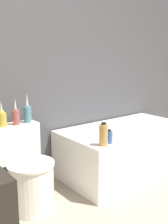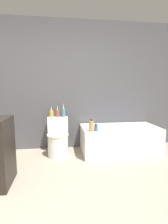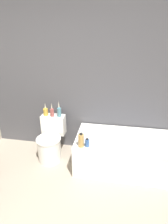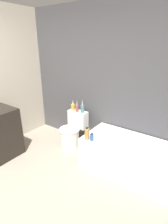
{
  "view_description": "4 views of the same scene",
  "coord_description": "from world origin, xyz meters",
  "px_view_note": "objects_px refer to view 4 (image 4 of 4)",
  "views": [
    {
      "loc": [
        -1.27,
        -0.21,
        1.28
      ],
      "look_at": [
        0.15,
        1.59,
        0.79
      ],
      "focal_mm": 42.0,
      "sensor_mm": 36.0,
      "label": 1
    },
    {
      "loc": [
        -0.31,
        -1.48,
        1.27
      ],
      "look_at": [
        0.12,
        1.62,
        0.82
      ],
      "focal_mm": 28.0,
      "sensor_mm": 36.0,
      "label": 2
    },
    {
      "loc": [
        0.6,
        -0.57,
        1.94
      ],
      "look_at": [
        0.23,
        1.54,
        0.98
      ],
      "focal_mm": 28.0,
      "sensor_mm": 36.0,
      "label": 3
    },
    {
      "loc": [
        1.58,
        -0.6,
        1.95
      ],
      "look_at": [
        0.1,
        1.5,
        0.93
      ],
      "focal_mm": 28.0,
      "sensor_mm": 36.0,
      "label": 4
    }
  ],
  "objects_px": {
    "vase_bronze": "(82,108)",
    "shampoo_bottle_tall": "(87,134)",
    "shampoo_bottle_short": "(92,137)",
    "toilet": "(72,133)",
    "vase_gold": "(73,106)",
    "bathtub": "(129,156)",
    "vase_silver": "(77,108)"
  },
  "relations": [
    {
      "from": "bathtub",
      "to": "vase_gold",
      "type": "height_order",
      "value": "vase_gold"
    },
    {
      "from": "vase_gold",
      "to": "shampoo_bottle_short",
      "type": "xyz_separation_m",
      "value": [
        0.78,
        -0.51,
        -0.2
      ]
    },
    {
      "from": "vase_gold",
      "to": "vase_bronze",
      "type": "xyz_separation_m",
      "value": [
        0.24,
        -0.01,
        0.02
      ]
    },
    {
      "from": "bathtub",
      "to": "toilet",
      "type": "distance_m",
      "value": 1.19
    },
    {
      "from": "vase_silver",
      "to": "toilet",
      "type": "bearing_deg",
      "value": -90.0
    },
    {
      "from": "vase_gold",
      "to": "vase_bronze",
      "type": "distance_m",
      "value": 0.24
    },
    {
      "from": "shampoo_bottle_short",
      "to": "toilet",
      "type": "bearing_deg",
      "value": 154.04
    },
    {
      "from": "vase_silver",
      "to": "shampoo_bottle_tall",
      "type": "distance_m",
      "value": 0.79
    },
    {
      "from": "bathtub",
      "to": "shampoo_bottle_short",
      "type": "relative_size",
      "value": 11.32
    },
    {
      "from": "bathtub",
      "to": "vase_bronze",
      "type": "distance_m",
      "value": 1.21
    },
    {
      "from": "toilet",
      "to": "shampoo_bottle_tall",
      "type": "relative_size",
      "value": 3.28
    },
    {
      "from": "vase_silver",
      "to": "shampoo_bottle_short",
      "type": "xyz_separation_m",
      "value": [
        0.66,
        -0.49,
        -0.2
      ]
    },
    {
      "from": "vase_gold",
      "to": "vase_bronze",
      "type": "relative_size",
      "value": 0.8
    },
    {
      "from": "toilet",
      "to": "vase_bronze",
      "type": "relative_size",
      "value": 2.5
    },
    {
      "from": "vase_gold",
      "to": "vase_bronze",
      "type": "height_order",
      "value": "vase_bronze"
    },
    {
      "from": "toilet",
      "to": "shampoo_bottle_tall",
      "type": "height_order",
      "value": "shampoo_bottle_tall"
    },
    {
      "from": "shampoo_bottle_short",
      "to": "shampoo_bottle_tall",
      "type": "bearing_deg",
      "value": -170.76
    },
    {
      "from": "bathtub",
      "to": "vase_silver",
      "type": "relative_size",
      "value": 6.15
    },
    {
      "from": "vase_gold",
      "to": "vase_silver",
      "type": "bearing_deg",
      "value": -9.28
    },
    {
      "from": "bathtub",
      "to": "shampoo_bottle_short",
      "type": "height_order",
      "value": "shampoo_bottle_short"
    },
    {
      "from": "vase_bronze",
      "to": "shampoo_bottle_tall",
      "type": "relative_size",
      "value": 1.31
    },
    {
      "from": "vase_bronze",
      "to": "shampoo_bottle_short",
      "type": "relative_size",
      "value": 2.13
    },
    {
      "from": "toilet",
      "to": "shampoo_bottle_short",
      "type": "xyz_separation_m",
      "value": [
        0.66,
        -0.32,
        0.27
      ]
    },
    {
      "from": "vase_gold",
      "to": "shampoo_bottle_short",
      "type": "relative_size",
      "value": 1.7
    },
    {
      "from": "bathtub",
      "to": "vase_gold",
      "type": "bearing_deg",
      "value": 170.44
    },
    {
      "from": "toilet",
      "to": "vase_silver",
      "type": "bearing_deg",
      "value": 90.0
    },
    {
      "from": "vase_gold",
      "to": "bathtub",
      "type": "bearing_deg",
      "value": -9.56
    },
    {
      "from": "toilet",
      "to": "shampoo_bottle_short",
      "type": "height_order",
      "value": "toilet"
    },
    {
      "from": "shampoo_bottle_tall",
      "to": "bathtub",
      "type": "bearing_deg",
      "value": 26.5
    },
    {
      "from": "vase_gold",
      "to": "vase_silver",
      "type": "height_order",
      "value": "vase_silver"
    },
    {
      "from": "vase_bronze",
      "to": "bathtub",
      "type": "bearing_deg",
      "value": -11.25
    },
    {
      "from": "vase_silver",
      "to": "vase_bronze",
      "type": "height_order",
      "value": "vase_bronze"
    }
  ]
}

